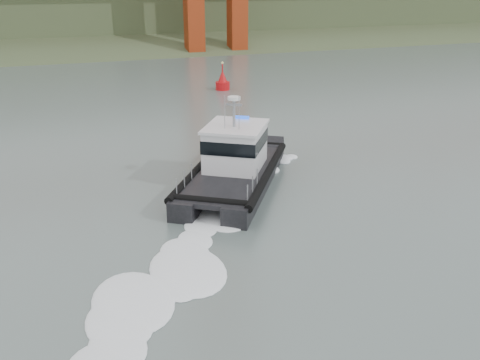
{
  "coord_description": "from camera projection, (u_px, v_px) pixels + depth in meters",
  "views": [
    {
      "loc": [
        -8.55,
        -18.13,
        12.77
      ],
      "look_at": [
        1.05,
        7.37,
        2.4
      ],
      "focal_mm": 40.0,
      "sensor_mm": 36.0,
      "label": 1
    }
  ],
  "objects": [
    {
      "name": "patrol_boat",
      "position": [
        234.0,
        163.0,
        34.48
      ],
      "size": [
        10.72,
        12.92,
        6.07
      ],
      "rotation": [
        0.0,
        0.0,
        -0.59
      ],
      "color": "black",
      "rests_on": "ground"
    },
    {
      "name": "headlands",
      "position": [
        66.0,
        2.0,
        130.47
      ],
      "size": [
        500.0,
        105.36,
        27.12
      ],
      "color": "#3E512E",
      "rests_on": "ground"
    },
    {
      "name": "nav_buoy",
      "position": [
        223.0,
        82.0,
        64.35
      ],
      "size": [
        1.71,
        1.71,
        3.55
      ],
      "color": "#BB0D10",
      "rests_on": "ground"
    },
    {
      "name": "ground",
      "position": [
        277.0,
        291.0,
        23.21
      ],
      "size": [
        400.0,
        400.0,
        0.0
      ],
      "primitive_type": "plane",
      "color": "#475450",
      "rests_on": "ground"
    }
  ]
}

